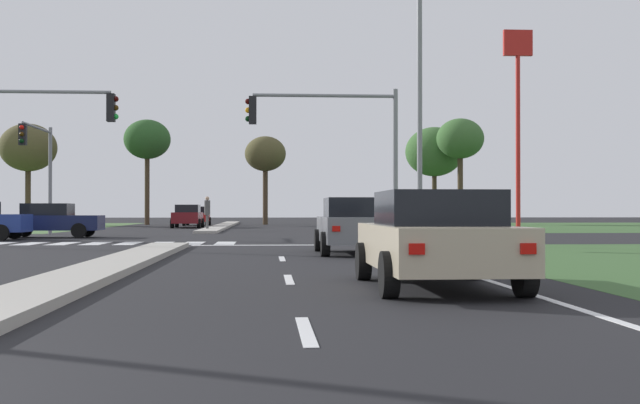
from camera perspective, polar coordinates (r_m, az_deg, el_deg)
The scene contains 32 objects.
ground_plane at distance 35.11m, azimuth -8.84°, elevation -2.51°, with size 200.00×200.00×0.00m, color black.
grass_verge_far_right at distance 63.54m, azimuth 16.89°, elevation -1.62°, with size 35.00×35.00×0.01m, color #385B2D.
median_island_near at distance 16.29m, azimuth -14.79°, elevation -4.50°, with size 1.20×22.00×0.14m, color #ADA89E.
median_island_far at distance 60.05m, azimuth -6.72°, elevation -1.64°, with size 1.20×36.00×0.14m, color #ADA89E.
lane_dash_near at distance 8.17m, azimuth -0.99°, elevation -8.92°, with size 0.14×2.00×0.01m, color silver.
lane_dash_second at distance 14.13m, azimuth -2.17°, elevation -5.39°, with size 0.14×2.00×0.01m, color silver.
lane_dash_third at distance 20.11m, azimuth -2.64°, elevation -3.96°, with size 0.14×2.00×0.01m, color silver.
edge_line_right at distance 17.40m, azimuth 8.69°, elevation -4.48°, with size 0.14×24.00×0.01m, color silver.
stop_bar_near at distance 27.99m, azimuth -2.34°, elevation -3.00°, with size 6.40×0.50×0.01m, color silver.
crosswalk_bar_second at distance 30.93m, azimuth -19.46°, elevation -2.74°, with size 0.70×2.80×0.01m, color silver.
crosswalk_bar_third at distance 30.64m, azimuth -17.38°, elevation -2.77°, with size 0.70×2.80×0.01m, color silver.
crosswalk_bar_fourth at distance 30.39m, azimuth -15.27°, elevation -2.79°, with size 0.70×2.80×0.01m, color silver.
crosswalk_bar_fifth at distance 30.18m, azimuth -13.13°, elevation -2.81°, with size 0.70×2.80×0.01m, color silver.
crosswalk_bar_sixth at distance 30.02m, azimuth -10.96°, elevation -2.83°, with size 0.70×2.80×0.01m, color silver.
crosswalk_bar_seventh at distance 29.89m, azimuth -8.77°, elevation -2.84°, with size 0.70×2.80×0.01m, color silver.
crosswalk_bar_eighth at distance 29.82m, azimuth -6.57°, elevation -2.85°, with size 0.70×2.80×0.01m, color silver.
car_maroon_near at distance 56.53m, azimuth -9.16°, elevation -0.96°, with size 1.98×4.57×1.57m.
car_beige_second at distance 12.71m, azimuth 8.02°, elevation -2.50°, with size 2.09×4.61×1.48m.
car_grey_third at distance 22.50m, azimuth 2.39°, elevation -1.62°, with size 2.00×4.35×1.53m.
car_red_fifth at distance 64.83m, azimuth -8.52°, elevation -0.95°, with size 1.95×4.63×1.48m.
car_navy_sixth at distance 37.78m, azimuth -18.18°, elevation -1.20°, with size 4.36×1.96×1.49m.
traffic_signal_near_right at distance 28.58m, azimuth 1.31°, elevation 4.62°, with size 5.31×0.32×5.42m.
traffic_signal_near_left at distance 29.73m, azimuth -20.51°, elevation 4.56°, with size 5.78×0.32×5.46m.
traffic_signal_far_left at distance 41.19m, azimuth -18.84°, elevation 2.93°, with size 0.32×4.98×5.31m.
street_lamp_second at distance 32.03m, azimuth 7.09°, elevation 7.90°, with size 1.78×2.02×10.65m.
pedestrian_at_median at distance 47.81m, azimuth -7.82°, elevation -0.48°, with size 0.34×0.34×1.85m.
fastfood_pole_sign at distance 52.88m, azimuth 13.55°, elevation 7.89°, with size 1.80×0.40×12.37m.
treeline_second at distance 68.77m, azimuth -19.58°, elevation 3.54°, with size 4.43×4.43×8.02m.
treeline_third at distance 68.77m, azimuth -11.89°, elevation 4.21°, with size 3.80×3.80×8.61m.
treeline_fourth at distance 68.51m, azimuth -3.81°, elevation 3.29°, with size 3.42×3.42×7.35m.
treeline_fifth at distance 71.53m, azimuth 7.93°, elevation 3.45°, with size 4.99×4.99×8.36m.
treeline_sixth at distance 68.70m, azimuth 9.69°, elevation 4.28°, with size 3.89×3.89×8.74m.
Camera 1 is at (3.11, -4.96, 1.19)m, focal length 46.16 mm.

